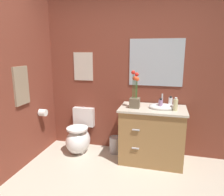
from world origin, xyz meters
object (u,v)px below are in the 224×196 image
object	(u,v)px
hanging_towel	(21,86)
toilet_paper_roll	(43,113)
trash_bin	(115,145)
flower_vase	(135,96)
wall_poster	(83,67)
soap_bottle	(175,105)
lotion_bottle	(170,102)
hand_wash_bottle	(160,105)
wall_mirror	(156,63)
vanity_cabinet	(152,134)
toilet	(79,137)

from	to	relation	value
hanging_towel	toilet_paper_roll	world-z (taller)	hanging_towel
trash_bin	hanging_towel	xyz separation A→B (m)	(-1.15, -0.66, 1.03)
flower_vase	trash_bin	bearing A→B (deg)	152.81
wall_poster	hanging_towel	world-z (taller)	wall_poster
flower_vase	trash_bin	distance (m)	0.93
soap_bottle	lotion_bottle	bearing A→B (deg)	111.01
hand_wash_bottle	hanging_towel	world-z (taller)	hanging_towel
hanging_towel	toilet_paper_roll	xyz separation A→B (m)	(0.06, 0.38, -0.48)
trash_bin	wall_mirror	distance (m)	1.45
hand_wash_bottle	wall_mirror	bearing A→B (deg)	106.07
hand_wash_bottle	hanging_towel	xyz separation A→B (m)	(-1.84, -0.48, 0.26)
hanging_towel	vanity_cabinet	bearing A→B (deg)	17.46
vanity_cabinet	toilet_paper_roll	world-z (taller)	vanity_cabinet
flower_vase	wall_poster	world-z (taller)	wall_poster
vanity_cabinet	trash_bin	world-z (taller)	vanity_cabinet
toilet_paper_roll	flower_vase	bearing A→B (deg)	4.56
vanity_cabinet	lotion_bottle	world-z (taller)	vanity_cabinet
wall_poster	wall_mirror	world-z (taller)	wall_mirror
lotion_bottle	wall_poster	size ratio (longest dim) A/B	0.36
vanity_cabinet	lotion_bottle	size ratio (longest dim) A/B	6.15
soap_bottle	hanging_towel	distance (m)	2.10
soap_bottle	lotion_bottle	size ratio (longest dim) A/B	1.13
wall_poster	lotion_bottle	bearing A→B (deg)	-8.20
vanity_cabinet	lotion_bottle	xyz separation A→B (m)	(0.24, 0.09, 0.48)
vanity_cabinet	hand_wash_bottle	size ratio (longest dim) A/B	6.28
wall_mirror	wall_poster	bearing A→B (deg)	180.00
lotion_bottle	wall_mirror	world-z (taller)	wall_mirror
toilet	vanity_cabinet	bearing A→B (deg)	-1.29
toilet	lotion_bottle	distance (m)	1.55
soap_bottle	trash_bin	distance (m)	1.19
vanity_cabinet	trash_bin	size ratio (longest dim) A/B	3.71
toilet	wall_mirror	size ratio (longest dim) A/B	0.86
trash_bin	wall_poster	size ratio (longest dim) A/B	0.60
flower_vase	lotion_bottle	size ratio (longest dim) A/B	3.25
vanity_cabinet	wall_mirror	distance (m)	1.07
vanity_cabinet	soap_bottle	xyz separation A→B (m)	(0.30, -0.07, 0.49)
soap_bottle	wall_poster	xyz separation A→B (m)	(-1.47, 0.37, 0.46)
hanging_towel	wall_poster	bearing A→B (deg)	56.05
trash_bin	wall_mirror	xyz separation A→B (m)	(0.58, 0.18, 1.31)
vanity_cabinet	hanging_towel	bearing A→B (deg)	-162.54
hand_wash_bottle	toilet	bearing A→B (deg)	175.67
hand_wash_bottle	toilet_paper_roll	bearing A→B (deg)	-176.78
wall_mirror	hand_wash_bottle	bearing A→B (deg)	-73.93
vanity_cabinet	trash_bin	distance (m)	0.66
toilet	wall_mirror	bearing A→B (deg)	12.92
soap_bottle	flower_vase	bearing A→B (deg)	178.13
wall_mirror	hanging_towel	world-z (taller)	wall_mirror
flower_vase	wall_mirror	xyz separation A→B (m)	(0.25, 0.35, 0.46)
wall_mirror	toilet_paper_roll	world-z (taller)	wall_mirror
soap_bottle	wall_mirror	xyz separation A→B (m)	(-0.30, 0.37, 0.54)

